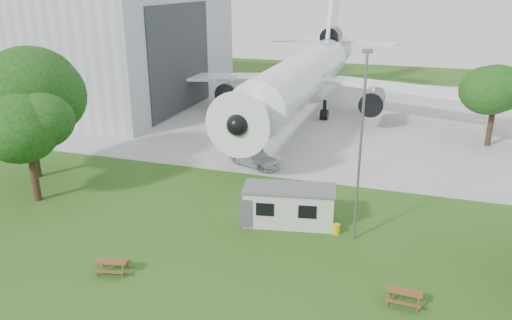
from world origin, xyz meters
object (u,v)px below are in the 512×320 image
(airliner, at_px, (304,73))
(picnic_west, at_px, (113,272))
(site_cabin, at_px, (289,205))
(hangar, at_px, (53,30))
(picnic_east, at_px, (403,303))

(airliner, bearing_deg, picnic_west, -93.62)
(airliner, xyz_separation_m, site_cabin, (5.62, -28.77, -3.96))
(site_cabin, distance_m, picnic_west, 12.27)
(picnic_west, bearing_deg, hangar, 120.31)
(hangar, bearing_deg, picnic_west, -48.62)
(picnic_west, bearing_deg, picnic_east, -3.50)
(hangar, bearing_deg, airliner, -0.22)
(airliner, height_order, site_cabin, airliner)
(airliner, xyz_separation_m, picnic_east, (13.56, -35.84, -5.27))
(hangar, relative_size, picnic_west, 23.89)
(site_cabin, height_order, picnic_east, site_cabin)
(picnic_west, relative_size, picnic_east, 1.00)
(picnic_west, distance_m, picnic_east, 16.11)
(picnic_west, bearing_deg, airliner, 75.31)
(site_cabin, bearing_deg, hangar, 145.19)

